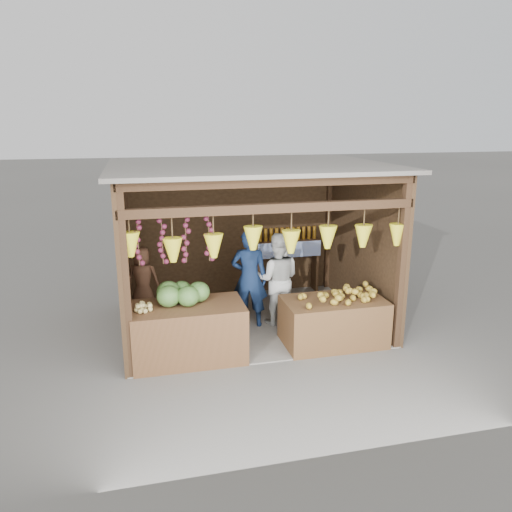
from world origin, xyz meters
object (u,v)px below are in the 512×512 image
(counter_left, at_px, (189,332))
(man_standing, at_px, (249,279))
(counter_right, at_px, (333,322))
(woman_standing, at_px, (278,279))
(vendor_seated, at_px, (143,280))

(counter_left, distance_m, man_standing, 1.52)
(counter_left, bearing_deg, counter_right, 0.04)
(woman_standing, bearing_deg, counter_left, 48.72)
(counter_right, xyz_separation_m, woman_standing, (-0.61, 0.96, 0.42))
(woman_standing, distance_m, vendor_seated, 2.19)
(counter_right, relative_size, vendor_seated, 1.40)
(counter_right, relative_size, woman_standing, 0.98)
(counter_left, xyz_separation_m, woman_standing, (1.58, 0.96, 0.37))
(counter_right, distance_m, woman_standing, 1.21)
(vendor_seated, bearing_deg, counter_left, 129.33)
(man_standing, distance_m, vendor_seated, 1.72)
(counter_left, xyz_separation_m, counter_right, (2.19, 0.00, -0.05))
(counter_right, bearing_deg, vendor_seated, 154.87)
(counter_right, height_order, man_standing, man_standing)
(counter_left, bearing_deg, vendor_seated, 114.04)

